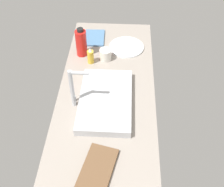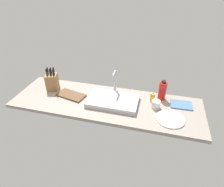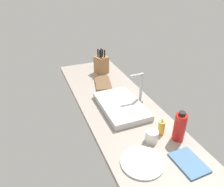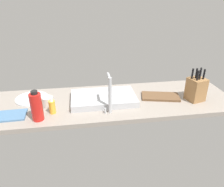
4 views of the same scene
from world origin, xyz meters
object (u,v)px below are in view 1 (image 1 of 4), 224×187
(water_bottle, at_px, (81,43))
(dish_towel, at_px, (95,38))
(sink_basin, at_px, (106,100))
(faucet, at_px, (74,86))
(soap_bottle, at_px, (91,56))
(dinner_plate, at_px, (126,47))
(cutting_board, at_px, (96,172))
(coffee_mug, at_px, (105,54))

(water_bottle, xyz_separation_m, dish_towel, (0.20, -0.07, -0.09))
(sink_basin, height_order, water_bottle, water_bottle)
(faucet, distance_m, water_bottle, 0.50)
(soap_bottle, xyz_separation_m, water_bottle, (0.09, 0.07, 0.05))
(soap_bottle, height_order, water_bottle, water_bottle)
(faucet, height_order, water_bottle, faucet)
(soap_bottle, height_order, dish_towel, soap_bottle)
(soap_bottle, distance_m, dinner_plate, 0.31)
(dinner_plate, bearing_deg, cutting_board, 172.98)
(sink_basin, distance_m, faucet, 0.22)
(soap_bottle, xyz_separation_m, dinner_plate, (0.19, -0.25, -0.05))
(dinner_plate, bearing_deg, faucet, 153.56)
(cutting_board, distance_m, coffee_mug, 0.89)
(dinner_plate, xyz_separation_m, dish_towel, (0.10, 0.25, 0.00))
(faucet, relative_size, soap_bottle, 2.18)
(cutting_board, xyz_separation_m, dish_towel, (1.14, 0.12, -0.00))
(water_bottle, bearing_deg, cutting_board, -168.40)
(cutting_board, height_order, coffee_mug, coffee_mug)
(water_bottle, distance_m, dish_towel, 0.23)
(soap_bottle, bearing_deg, dinner_plate, -53.05)
(sink_basin, xyz_separation_m, dinner_plate, (0.57, -0.12, -0.02))
(water_bottle, bearing_deg, faucet, -176.97)
(dinner_plate, bearing_deg, soap_bottle, 126.95)
(cutting_board, bearing_deg, dinner_plate, -7.02)
(sink_basin, height_order, faucet, faucet)
(cutting_board, distance_m, dish_towel, 1.14)
(water_bottle, bearing_deg, dinner_plate, -73.31)
(faucet, height_order, cutting_board, faucet)
(sink_basin, relative_size, water_bottle, 2.35)
(sink_basin, height_order, dish_towel, sink_basin)
(dinner_plate, relative_size, dish_towel, 1.22)
(sink_basin, distance_m, dish_towel, 0.68)
(water_bottle, height_order, dinner_plate, water_bottle)
(sink_basin, bearing_deg, dish_towel, 11.29)
(faucet, xyz_separation_m, soap_bottle, (0.40, -0.05, -0.10))
(soap_bottle, bearing_deg, cutting_board, -171.98)
(faucet, xyz_separation_m, cutting_board, (-0.44, -0.17, -0.15))
(faucet, bearing_deg, soap_bottle, -6.60)
(water_bottle, bearing_deg, soap_bottle, -140.86)
(soap_bottle, bearing_deg, faucet, 173.40)
(faucet, height_order, dish_towel, faucet)
(faucet, distance_m, soap_bottle, 0.42)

